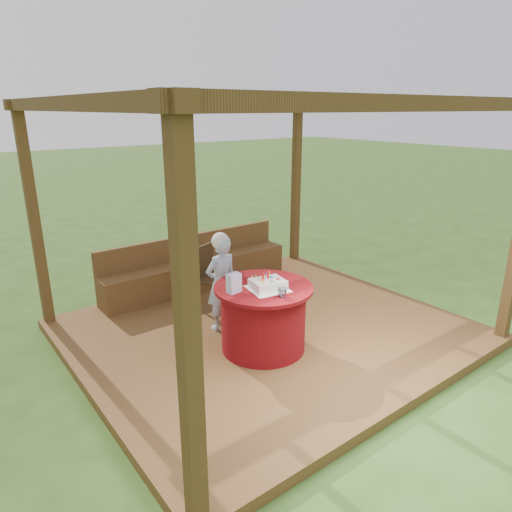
{
  "coord_description": "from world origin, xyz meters",
  "views": [
    {
      "loc": [
        -3.26,
        -4.01,
        2.75
      ],
      "look_at": [
        0.0,
        0.25,
        1.0
      ],
      "focal_mm": 32.0,
      "sensor_mm": 36.0,
      "label": 1
    }
  ],
  "objects_px": {
    "elderly_woman": "(221,281)",
    "drinking_glass": "(282,293)",
    "gift_bag": "(234,283)",
    "birthday_cake": "(268,284)",
    "table": "(263,317)",
    "bench": "(198,271)",
    "chair": "(210,274)"
  },
  "relations": [
    {
      "from": "bench",
      "to": "chair",
      "type": "relative_size",
      "value": 3.46
    },
    {
      "from": "elderly_woman",
      "to": "gift_bag",
      "type": "height_order",
      "value": "elderly_woman"
    },
    {
      "from": "bench",
      "to": "table",
      "type": "bearing_deg",
      "value": -99.99
    },
    {
      "from": "birthday_cake",
      "to": "drinking_glass",
      "type": "distance_m",
      "value": 0.26
    },
    {
      "from": "chair",
      "to": "gift_bag",
      "type": "xyz_separation_m",
      "value": [
        -0.49,
        -1.28,
        0.39
      ]
    },
    {
      "from": "birthday_cake",
      "to": "gift_bag",
      "type": "distance_m",
      "value": 0.38
    },
    {
      "from": "elderly_woman",
      "to": "birthday_cake",
      "type": "bearing_deg",
      "value": -84.83
    },
    {
      "from": "table",
      "to": "birthday_cake",
      "type": "bearing_deg",
      "value": -99.74
    },
    {
      "from": "table",
      "to": "drinking_glass",
      "type": "relative_size",
      "value": 10.56
    },
    {
      "from": "bench",
      "to": "gift_bag",
      "type": "height_order",
      "value": "gift_bag"
    },
    {
      "from": "elderly_woman",
      "to": "drinking_glass",
      "type": "height_order",
      "value": "elderly_woman"
    },
    {
      "from": "birthday_cake",
      "to": "drinking_glass",
      "type": "xyz_separation_m",
      "value": [
        -0.02,
        -0.26,
        -0.01
      ]
    },
    {
      "from": "chair",
      "to": "drinking_glass",
      "type": "bearing_deg",
      "value": -95.63
    },
    {
      "from": "chair",
      "to": "gift_bag",
      "type": "height_order",
      "value": "gift_bag"
    },
    {
      "from": "gift_bag",
      "to": "drinking_glass",
      "type": "distance_m",
      "value": 0.53
    },
    {
      "from": "chair",
      "to": "drinking_glass",
      "type": "height_order",
      "value": "chair"
    },
    {
      "from": "table",
      "to": "gift_bag",
      "type": "height_order",
      "value": "gift_bag"
    },
    {
      "from": "table",
      "to": "drinking_glass",
      "type": "height_order",
      "value": "drinking_glass"
    },
    {
      "from": "bench",
      "to": "table",
      "type": "xyz_separation_m",
      "value": [
        -0.37,
        -2.08,
        0.12
      ]
    },
    {
      "from": "birthday_cake",
      "to": "elderly_woman",
      "type": "bearing_deg",
      "value": 95.17
    },
    {
      "from": "bench",
      "to": "birthday_cake",
      "type": "height_order",
      "value": "birthday_cake"
    },
    {
      "from": "bench",
      "to": "elderly_woman",
      "type": "relative_size",
      "value": 2.43
    },
    {
      "from": "table",
      "to": "chair",
      "type": "bearing_deg",
      "value": 84.24
    },
    {
      "from": "elderly_woman",
      "to": "gift_bag",
      "type": "bearing_deg",
      "value": -112.16
    },
    {
      "from": "bench",
      "to": "gift_bag",
      "type": "distance_m",
      "value": 2.24
    },
    {
      "from": "chair",
      "to": "drinking_glass",
      "type": "distance_m",
      "value": 1.73
    },
    {
      "from": "chair",
      "to": "birthday_cake",
      "type": "xyz_separation_m",
      "value": [
        -0.15,
        -1.44,
        0.34
      ]
    },
    {
      "from": "drinking_glass",
      "to": "birthday_cake",
      "type": "bearing_deg",
      "value": 86.66
    },
    {
      "from": "birthday_cake",
      "to": "gift_bag",
      "type": "bearing_deg",
      "value": 156.15
    },
    {
      "from": "bench",
      "to": "birthday_cake",
      "type": "bearing_deg",
      "value": -99.98
    },
    {
      "from": "elderly_woman",
      "to": "drinking_glass",
      "type": "relative_size",
      "value": 11.91
    },
    {
      "from": "elderly_woman",
      "to": "chair",
      "type": "bearing_deg",
      "value": 70.26
    }
  ]
}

